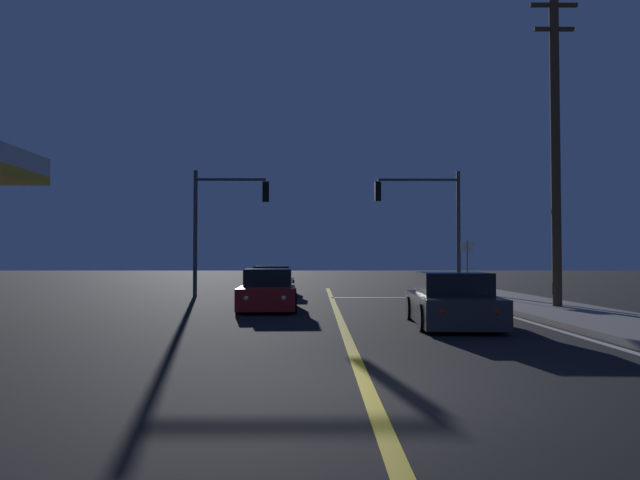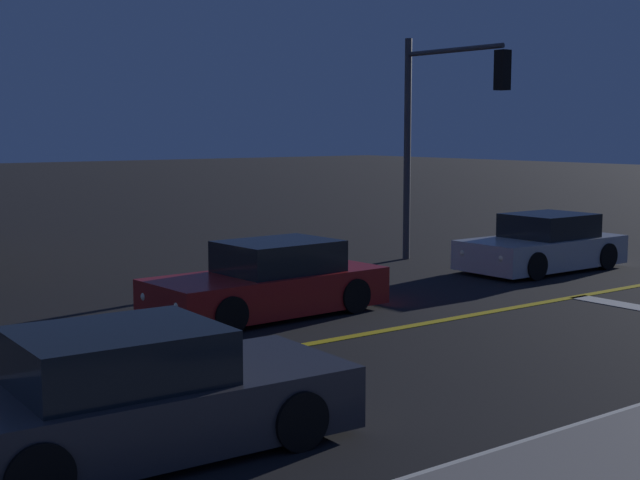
% 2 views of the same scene
% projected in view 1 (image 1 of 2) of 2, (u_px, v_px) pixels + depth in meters
% --- Properties ---
extents(ground_plane, '(160.00, 160.00, 0.00)m').
position_uv_depth(ground_plane, '(367.00, 387.00, 7.88)').
color(ground_plane, black).
extents(sidewalk_right, '(3.20, 35.42, 0.15)m').
position_uv_depth(sidewalk_right, '(572.00, 313.00, 17.76)').
color(sidewalk_right, gray).
rests_on(sidewalk_right, ground).
extents(lane_line_center, '(0.20, 33.45, 0.01)m').
position_uv_depth(lane_line_center, '(339.00, 316.00, 17.72)').
color(lane_line_center, gold).
rests_on(lane_line_center, ground).
extents(lane_line_edge_right, '(0.16, 33.45, 0.01)m').
position_uv_depth(lane_line_edge_right, '(509.00, 316.00, 17.75)').
color(lane_line_edge_right, silver).
rests_on(lane_line_edge_right, ground).
extents(stop_bar, '(5.24, 0.50, 0.01)m').
position_uv_depth(stop_bar, '(392.00, 298.00, 26.07)').
color(stop_bar, silver).
rests_on(stop_bar, ground).
extents(car_lead_oncoming_red, '(2.01, 4.48, 1.34)m').
position_uv_depth(car_lead_oncoming_red, '(268.00, 292.00, 20.15)').
color(car_lead_oncoming_red, maroon).
rests_on(car_lead_oncoming_red, ground).
extents(car_parked_curb_charcoal, '(2.11, 4.50, 1.34)m').
position_uv_depth(car_parked_curb_charcoal, '(452.00, 302.00, 15.17)').
color(car_parked_curb_charcoal, '#2D2D33').
rests_on(car_parked_curb_charcoal, ground).
extents(car_side_waiting_silver, '(1.99, 4.25, 1.34)m').
position_uv_depth(car_side_waiting_silver, '(272.00, 282.00, 28.33)').
color(car_side_waiting_silver, '#B2B5BA').
rests_on(car_side_waiting_silver, ground).
extents(traffic_signal_near_right, '(4.02, 0.28, 5.80)m').
position_uv_depth(traffic_signal_near_right, '(428.00, 212.00, 28.50)').
color(traffic_signal_near_right, '#38383D').
rests_on(traffic_signal_near_right, ground).
extents(traffic_signal_far_left, '(3.37, 0.28, 5.63)m').
position_uv_depth(traffic_signal_far_left, '(222.00, 213.00, 27.04)').
color(traffic_signal_far_left, '#38383D').
rests_on(traffic_signal_far_left, ground).
extents(utility_pole_right, '(1.55, 0.30, 10.60)m').
position_uv_depth(utility_pole_right, '(555.00, 142.00, 19.75)').
color(utility_pole_right, '#4C3823').
rests_on(utility_pole_right, ground).
extents(street_sign_corner, '(0.56, 0.06, 2.45)m').
position_uv_depth(street_sign_corner, '(467.00, 260.00, 25.64)').
color(street_sign_corner, slate).
rests_on(street_sign_corner, ground).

